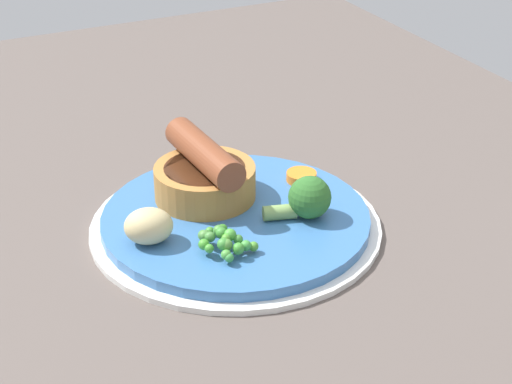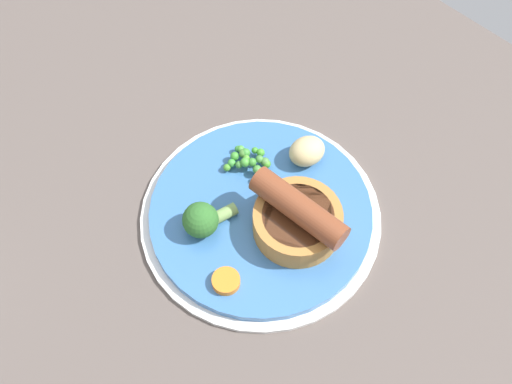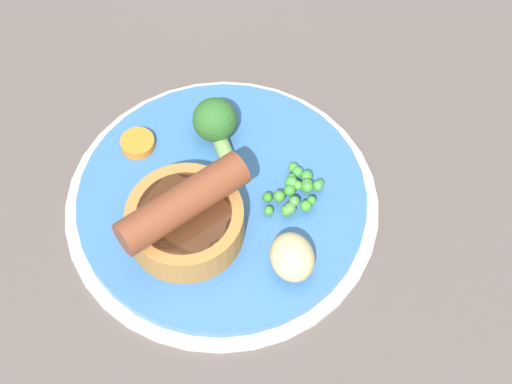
{
  "view_description": "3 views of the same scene",
  "coord_description": "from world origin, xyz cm",
  "views": [
    {
      "loc": [
        -57.27,
        28.09,
        39.8
      ],
      "look_at": [
        -3.27,
        1.59,
        6.73
      ],
      "focal_mm": 60.0,
      "sensor_mm": 36.0,
      "label": 1
    },
    {
      "loc": [
        20.87,
        -22.1,
        65.88
      ],
      "look_at": [
        -2.94,
        3.1,
        7.1
      ],
      "focal_mm": 50.0,
      "sensor_mm": 36.0,
      "label": 2
    },
    {
      "loc": [
        15.25,
        32.55,
        59.46
      ],
      "look_at": [
        -4.08,
        4.64,
        5.61
      ],
      "focal_mm": 60.0,
      "sensor_mm": 36.0,
      "label": 3
    }
  ],
  "objects": [
    {
      "name": "dinner_plate",
      "position": [
        -2.12,
        2.9,
        3.57
      ],
      "size": [
        24.04,
        24.04,
        1.4
      ],
      "color": "silver",
      "rests_on": "dining_table"
    },
    {
      "name": "sausage_pudding",
      "position": [
        1.7,
        3.96,
        6.51
      ],
      "size": [
        10.16,
        8.58,
        5.44
      ],
      "rotation": [
        0.0,
        0.0,
        0.05
      ],
      "color": "#AD7538",
      "rests_on": "dinner_plate"
    },
    {
      "name": "carrot_slice_0",
      "position": [
        0.69,
        -4.8,
        4.79
      ],
      "size": [
        3.74,
        3.74,
        0.79
      ],
      "primitive_type": "cylinder",
      "rotation": [
        0.0,
        0.0,
        2.22
      ],
      "color": "orange",
      "rests_on": "dinner_plate"
    },
    {
      "name": "potato_chunk_1",
      "position": [
        -3.01,
        10.69,
        5.82
      ],
      "size": [
        4.13,
        4.56,
        2.84
      ],
      "primitive_type": "ellipsoid",
      "rotation": [
        0.0,
        0.0,
        1.27
      ],
      "color": "#CCB77F",
      "rests_on": "dinner_plate"
    },
    {
      "name": "broccoli_floret_far",
      "position": [
        -4.98,
        -2.18,
        6.06
      ],
      "size": [
        3.52,
        5.54,
        3.52
      ],
      "rotation": [
        0.0,
        0.0,
        4.43
      ],
      "color": "#2D6628",
      "rests_on": "dinner_plate"
    },
    {
      "name": "dining_table",
      "position": [
        0.0,
        0.0,
        1.5
      ],
      "size": [
        110.0,
        80.0,
        3.0
      ],
      "primitive_type": "cube",
      "color": "#564C47",
      "rests_on": "ground"
    },
    {
      "name": "pea_pile",
      "position": [
        -6.75,
        6.08,
        5.32
      ],
      "size": [
        5.18,
        4.31,
        1.74
      ],
      "color": "green",
      "rests_on": "dinner_plate"
    }
  ]
}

